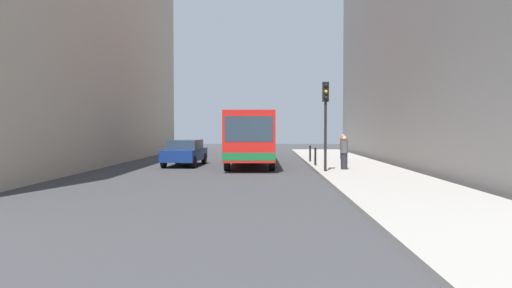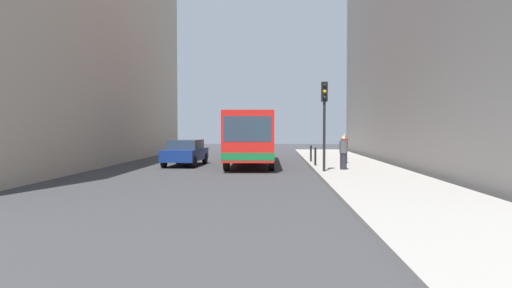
% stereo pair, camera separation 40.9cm
% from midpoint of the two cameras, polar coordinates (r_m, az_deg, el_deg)
% --- Properties ---
extents(ground_plane, '(80.00, 80.00, 0.00)m').
position_cam_midpoint_polar(ground_plane, '(24.05, -1.19, -3.14)').
color(ground_plane, '#38383A').
extents(sidewalk, '(4.40, 40.00, 0.15)m').
position_cam_midpoint_polar(sidewalk, '(24.41, 11.60, -2.93)').
color(sidewalk, '#9E9991').
rests_on(sidewalk, ground).
extents(building_left, '(7.00, 32.00, 15.08)m').
position_cam_midpoint_polar(building_left, '(31.12, -22.99, 11.79)').
color(building_left, '#B2A38C').
rests_on(building_left, ground).
extents(building_right, '(7.00, 32.00, 14.78)m').
position_cam_midpoint_polar(building_right, '(30.28, 21.99, 11.79)').
color(building_right, gray).
rests_on(building_right, ground).
extents(bus, '(2.71, 11.06, 3.00)m').
position_cam_midpoint_polar(bus, '(27.26, -1.05, 1.08)').
color(bus, red).
rests_on(bus, ground).
extents(car_beside_bus, '(2.04, 4.48, 1.48)m').
position_cam_midpoint_polar(car_beside_bus, '(26.81, -9.13, -0.97)').
color(car_beside_bus, navy).
rests_on(car_beside_bus, ground).
extents(traffic_light, '(0.28, 0.33, 4.10)m').
position_cam_midpoint_polar(traffic_light, '(21.53, 8.00, 4.25)').
color(traffic_light, black).
rests_on(traffic_light, sidewalk).
extents(bollard_near, '(0.11, 0.11, 0.95)m').
position_cam_midpoint_polar(bollard_near, '(25.00, 6.83, -1.53)').
color(bollard_near, black).
rests_on(bollard_near, sidewalk).
extents(bollard_mid, '(0.11, 0.11, 0.95)m').
position_cam_midpoint_polar(bollard_mid, '(28.01, 6.25, -1.16)').
color(bollard_mid, black).
rests_on(bollard_mid, sidewalk).
extents(pedestrian_near_signal, '(0.38, 0.38, 1.61)m').
position_cam_midpoint_polar(pedestrian_near_signal, '(22.74, 10.26, -1.07)').
color(pedestrian_near_signal, '#26262D').
rests_on(pedestrian_near_signal, sidewalk).
extents(pedestrian_mid_sidewalk, '(0.38, 0.38, 1.62)m').
position_cam_midpoint_polar(pedestrian_mid_sidewalk, '(26.94, 10.29, -0.59)').
color(pedestrian_mid_sidewalk, '#26262D').
rests_on(pedestrian_mid_sidewalk, sidewalk).
extents(pedestrian_far_sidewalk, '(0.38, 0.38, 1.60)m').
position_cam_midpoint_polar(pedestrian_far_sidewalk, '(30.43, 10.23, -0.33)').
color(pedestrian_far_sidewalk, '#26262D').
rests_on(pedestrian_far_sidewalk, sidewalk).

